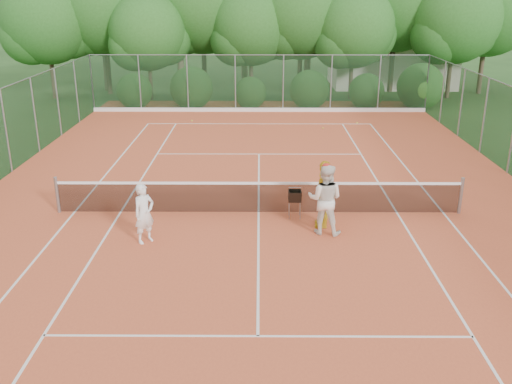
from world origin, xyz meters
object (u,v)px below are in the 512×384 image
at_px(player_white, 144,214).
at_px(player_center_grp, 325,199).
at_px(player_yellow, 324,194).
at_px(ball_hopper, 295,196).

xyz_separation_m(player_white, player_center_grp, (4.73, 0.62, 0.18)).
relative_size(player_white, player_center_grp, 0.81).
bearing_deg(player_yellow, ball_hopper, -123.84).
distance_m(player_white, player_center_grp, 4.77).
bearing_deg(ball_hopper, player_yellow, -50.78).
xyz_separation_m(player_white, ball_hopper, (4.00, 1.74, -0.15)).
relative_size(player_center_grp, player_yellow, 1.04).
distance_m(player_center_grp, ball_hopper, 1.38).
xyz_separation_m(player_center_grp, ball_hopper, (-0.73, 1.12, -0.33)).
xyz_separation_m(player_center_grp, player_yellow, (0.03, 0.49, -0.03)).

